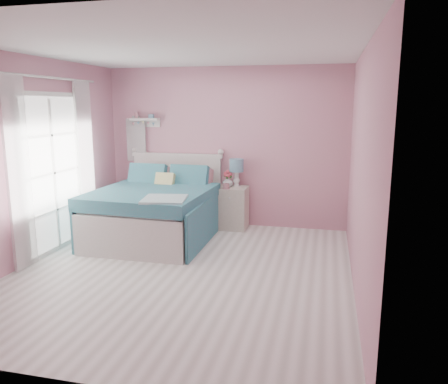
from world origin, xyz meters
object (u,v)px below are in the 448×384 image
at_px(nightstand, 233,208).
at_px(vase, 228,182).
at_px(table_lamp, 237,167).
at_px(bed, 156,212).
at_px(teacup, 226,186).

height_order(nightstand, vase, vase).
bearing_deg(nightstand, table_lamp, 49.07).
relative_size(bed, table_lamp, 4.58).
xyz_separation_m(nightstand, vase, (-0.09, 0.01, 0.43)).
distance_m(nightstand, table_lamp, 0.66).
xyz_separation_m(table_lamp, vase, (-0.14, -0.05, -0.23)).
bearing_deg(nightstand, teacup, -114.31).
bearing_deg(table_lamp, nightstand, -130.93).
distance_m(nightstand, vase, 0.44).
bearing_deg(nightstand, vase, 174.29).
distance_m(table_lamp, vase, 0.27).
height_order(bed, nightstand, bed).
height_order(nightstand, table_lamp, table_lamp).
xyz_separation_m(bed, teacup, (0.94, 0.61, 0.32)).
distance_m(bed, table_lamp, 1.47).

